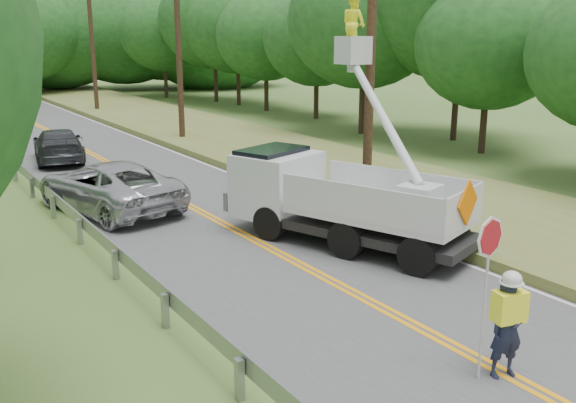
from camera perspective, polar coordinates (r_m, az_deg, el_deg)
ground at (r=12.06m, az=16.03°, el=-13.14°), size 140.00×140.00×0.00m
road at (r=23.08m, az=-10.79°, el=0.70°), size 7.20×96.00×0.03m
guardrail at (r=22.71m, az=-21.16°, el=1.12°), size 0.18×48.00×0.77m
utility_poles at (r=27.29m, az=-3.78°, el=14.22°), size 1.60×43.30×10.00m
tall_grass_verge at (r=26.43m, az=3.59°, el=3.03°), size 7.00×96.00×0.30m
treeline_right at (r=40.33m, az=3.73°, el=15.58°), size 12.76×52.34×11.90m
treeline_horizon at (r=63.84m, az=-23.53°, el=13.59°), size 57.76×15.03×12.13m
flagger at (r=11.14m, az=18.96°, el=-9.99°), size 1.12×0.54×2.79m
bucket_truck at (r=17.70m, az=3.11°, el=1.69°), size 4.94×7.06×6.62m
suv_silver at (r=21.14m, az=-15.71°, el=1.34°), size 3.83×6.15×1.59m
suv_darkgrey at (r=30.10m, az=-19.80°, el=4.76°), size 2.83×5.20×1.43m
yard_sign at (r=20.52m, az=10.84°, el=0.59°), size 0.56×0.07×0.82m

